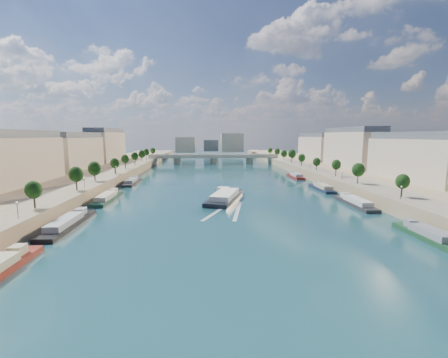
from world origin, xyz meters
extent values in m
plane|color=#0D373D|center=(0.00, 100.00, 0.00)|extent=(700.00, 700.00, 0.00)
cube|color=#9E8460|center=(-72.00, 100.00, 2.50)|extent=(44.00, 520.00, 5.00)
cube|color=#9E8460|center=(72.00, 100.00, 2.50)|extent=(44.00, 520.00, 5.00)
cube|color=gray|center=(-57.00, 100.00, 5.05)|extent=(14.00, 520.00, 0.10)
cube|color=gray|center=(57.00, 100.00, 5.05)|extent=(14.00, 520.00, 0.10)
cylinder|color=#382B1E|center=(-55.00, 42.00, 6.91)|extent=(0.50, 0.50, 3.82)
ellipsoid|color=black|center=(-55.00, 42.00, 10.50)|extent=(4.80, 4.80, 5.52)
cylinder|color=#382B1E|center=(-55.00, 66.00, 6.91)|extent=(0.50, 0.50, 3.82)
ellipsoid|color=black|center=(-55.00, 66.00, 10.50)|extent=(4.80, 4.80, 5.52)
cylinder|color=#382B1E|center=(-55.00, 90.00, 6.91)|extent=(0.50, 0.50, 3.82)
ellipsoid|color=black|center=(-55.00, 90.00, 10.50)|extent=(4.80, 4.80, 5.52)
cylinder|color=#382B1E|center=(-55.00, 114.00, 6.91)|extent=(0.50, 0.50, 3.82)
ellipsoid|color=black|center=(-55.00, 114.00, 10.50)|extent=(4.80, 4.80, 5.52)
cylinder|color=#382B1E|center=(-55.00, 138.00, 6.91)|extent=(0.50, 0.50, 3.82)
ellipsoid|color=black|center=(-55.00, 138.00, 10.50)|extent=(4.80, 4.80, 5.52)
cylinder|color=#382B1E|center=(-55.00, 162.00, 6.91)|extent=(0.50, 0.50, 3.82)
ellipsoid|color=black|center=(-55.00, 162.00, 10.50)|extent=(4.80, 4.80, 5.52)
cylinder|color=#382B1E|center=(-55.00, 186.00, 6.91)|extent=(0.50, 0.50, 3.82)
ellipsoid|color=black|center=(-55.00, 186.00, 10.50)|extent=(4.80, 4.80, 5.52)
cylinder|color=#382B1E|center=(-55.00, 210.00, 6.91)|extent=(0.50, 0.50, 3.82)
ellipsoid|color=black|center=(-55.00, 210.00, 10.50)|extent=(4.80, 4.80, 5.52)
cylinder|color=#382B1E|center=(-55.00, 234.00, 6.91)|extent=(0.50, 0.50, 3.82)
ellipsoid|color=black|center=(-55.00, 234.00, 10.50)|extent=(4.80, 4.80, 5.52)
cylinder|color=#382B1E|center=(55.00, 50.00, 6.91)|extent=(0.50, 0.50, 3.82)
ellipsoid|color=black|center=(55.00, 50.00, 10.50)|extent=(4.80, 4.80, 5.52)
cylinder|color=#382B1E|center=(55.00, 74.00, 6.91)|extent=(0.50, 0.50, 3.82)
ellipsoid|color=black|center=(55.00, 74.00, 10.50)|extent=(4.80, 4.80, 5.52)
cylinder|color=#382B1E|center=(55.00, 98.00, 6.91)|extent=(0.50, 0.50, 3.82)
ellipsoid|color=black|center=(55.00, 98.00, 10.50)|extent=(4.80, 4.80, 5.52)
cylinder|color=#382B1E|center=(55.00, 122.00, 6.91)|extent=(0.50, 0.50, 3.82)
ellipsoid|color=black|center=(55.00, 122.00, 10.50)|extent=(4.80, 4.80, 5.52)
cylinder|color=#382B1E|center=(55.00, 146.00, 6.91)|extent=(0.50, 0.50, 3.82)
ellipsoid|color=black|center=(55.00, 146.00, 10.50)|extent=(4.80, 4.80, 5.52)
cylinder|color=#382B1E|center=(55.00, 170.00, 6.91)|extent=(0.50, 0.50, 3.82)
ellipsoid|color=black|center=(55.00, 170.00, 10.50)|extent=(4.80, 4.80, 5.52)
cylinder|color=#382B1E|center=(55.00, 194.00, 6.91)|extent=(0.50, 0.50, 3.82)
ellipsoid|color=black|center=(55.00, 194.00, 10.50)|extent=(4.80, 4.80, 5.52)
cylinder|color=#382B1E|center=(55.00, 218.00, 6.91)|extent=(0.50, 0.50, 3.82)
ellipsoid|color=black|center=(55.00, 218.00, 10.50)|extent=(4.80, 4.80, 5.52)
cylinder|color=#382B1E|center=(55.00, 242.00, 6.91)|extent=(0.50, 0.50, 3.82)
ellipsoid|color=black|center=(55.00, 242.00, 10.50)|extent=(4.80, 4.80, 5.52)
cylinder|color=black|center=(-52.50, 30.00, 7.00)|extent=(0.14, 0.14, 4.00)
sphere|color=#FFE5B2|center=(-52.50, 30.00, 9.10)|extent=(0.36, 0.36, 0.36)
cylinder|color=black|center=(-52.50, 70.00, 7.00)|extent=(0.14, 0.14, 4.00)
sphere|color=#FFE5B2|center=(-52.50, 70.00, 9.10)|extent=(0.36, 0.36, 0.36)
cylinder|color=black|center=(-52.50, 110.00, 7.00)|extent=(0.14, 0.14, 4.00)
sphere|color=#FFE5B2|center=(-52.50, 110.00, 9.10)|extent=(0.36, 0.36, 0.36)
cylinder|color=black|center=(-52.50, 150.00, 7.00)|extent=(0.14, 0.14, 4.00)
sphere|color=#FFE5B2|center=(-52.50, 150.00, 9.10)|extent=(0.36, 0.36, 0.36)
cylinder|color=black|center=(-52.50, 190.00, 7.00)|extent=(0.14, 0.14, 4.00)
sphere|color=#FFE5B2|center=(-52.50, 190.00, 9.10)|extent=(0.36, 0.36, 0.36)
cylinder|color=black|center=(52.50, 45.00, 7.00)|extent=(0.14, 0.14, 4.00)
sphere|color=#FFE5B2|center=(52.50, 45.00, 9.10)|extent=(0.36, 0.36, 0.36)
cylinder|color=black|center=(52.50, 85.00, 7.00)|extent=(0.14, 0.14, 4.00)
sphere|color=#FFE5B2|center=(52.50, 85.00, 9.10)|extent=(0.36, 0.36, 0.36)
cylinder|color=black|center=(52.50, 125.00, 7.00)|extent=(0.14, 0.14, 4.00)
sphere|color=#FFE5B2|center=(52.50, 125.00, 9.10)|extent=(0.36, 0.36, 0.36)
cylinder|color=black|center=(52.50, 165.00, 7.00)|extent=(0.14, 0.14, 4.00)
sphere|color=#FFE5B2|center=(52.50, 165.00, 9.10)|extent=(0.36, 0.36, 0.36)
cylinder|color=black|center=(52.50, 205.00, 7.00)|extent=(0.14, 0.14, 4.00)
sphere|color=#FFE5B2|center=(52.50, 205.00, 9.10)|extent=(0.36, 0.36, 0.36)
cube|color=#C8B39A|center=(-85.00, 83.00, 15.00)|extent=(16.00, 52.00, 20.00)
cube|color=#474C54|center=(-85.00, 83.00, 26.60)|extent=(14.72, 50.44, 3.20)
cube|color=#C8B39A|center=(-85.00, 141.00, 15.00)|extent=(16.00, 52.00, 20.00)
cube|color=#474C54|center=(-85.00, 141.00, 26.60)|extent=(14.72, 50.44, 3.20)
cube|color=#C8B39A|center=(-85.00, 199.00, 15.00)|extent=(16.00, 52.00, 20.00)
cube|color=#474C54|center=(-85.00, 199.00, 26.60)|extent=(14.72, 50.44, 3.20)
cube|color=#C8B39A|center=(85.00, 83.00, 15.00)|extent=(16.00, 52.00, 20.00)
cube|color=#474C54|center=(85.00, 83.00, 26.60)|extent=(14.72, 50.44, 3.20)
cube|color=#C8B39A|center=(85.00, 141.00, 15.00)|extent=(16.00, 52.00, 20.00)
cube|color=#474C54|center=(85.00, 141.00, 26.60)|extent=(14.72, 50.44, 3.20)
cube|color=#C8B39A|center=(85.00, 199.00, 15.00)|extent=(16.00, 52.00, 20.00)
cube|color=#474C54|center=(85.00, 199.00, 26.60)|extent=(14.72, 50.44, 3.20)
cube|color=#C8B39A|center=(-30.00, 310.00, 14.00)|extent=(22.00, 18.00, 18.00)
cube|color=#C8B39A|center=(25.00, 320.00, 16.00)|extent=(26.00, 20.00, 22.00)
cube|color=#474C54|center=(0.00, 335.00, 12.00)|extent=(18.00, 16.00, 14.00)
cube|color=#C1B79E|center=(0.00, 221.57, 6.20)|extent=(112.00, 11.00, 2.20)
cube|color=#C1B79E|center=(0.00, 216.57, 7.70)|extent=(112.00, 0.80, 0.90)
cube|color=#C1B79E|center=(0.00, 226.57, 7.70)|extent=(112.00, 0.80, 0.90)
cylinder|color=#C1B79E|center=(-32.00, 221.57, 2.50)|extent=(6.40, 6.40, 5.00)
cylinder|color=#C1B79E|center=(0.00, 221.57, 2.50)|extent=(6.40, 6.40, 5.00)
cylinder|color=#C1B79E|center=(32.00, 221.57, 2.50)|extent=(6.40, 6.40, 5.00)
cube|color=#C1B79E|center=(-52.00, 221.57, 2.50)|extent=(6.00, 12.00, 5.00)
cube|color=#C1B79E|center=(52.00, 221.57, 2.50)|extent=(6.00, 12.00, 5.00)
cube|color=black|center=(-0.43, 71.35, 0.48)|extent=(17.25, 31.35, 2.15)
cube|color=silver|center=(-0.43, 68.94, 2.52)|extent=(12.61, 20.82, 1.94)
cube|color=silver|center=(-0.43, 80.40, 2.45)|extent=(5.19, 4.74, 1.80)
cube|color=silver|center=(-3.63, 54.35, 0.02)|extent=(11.84, 24.17, 0.04)
cube|color=silver|center=(2.77, 54.35, 0.02)|extent=(5.88, 25.79, 0.04)
cube|color=#BAB48B|center=(-45.50, 17.42, 2.10)|extent=(2.50, 2.87, 1.80)
cube|color=black|center=(-45.50, 39.90, 0.30)|extent=(5.00, 27.87, 1.80)
cube|color=#A2A6AE|center=(-45.50, 37.67, 2.00)|extent=(4.10, 15.33, 1.60)
cube|color=#A2A6AE|center=(-45.50, 48.27, 2.10)|extent=(2.50, 3.34, 1.80)
cube|color=#1C4631|center=(-45.50, 73.76, 0.30)|extent=(5.00, 26.29, 1.80)
cube|color=beige|center=(-45.50, 71.66, 2.00)|extent=(4.10, 14.46, 1.60)
cube|color=beige|center=(-45.50, 81.65, 2.10)|extent=(2.50, 3.16, 1.80)
cube|color=#252527|center=(-45.50, 113.25, 0.30)|extent=(5.00, 23.55, 1.80)
cube|color=gray|center=(-45.50, 111.37, 2.00)|extent=(4.10, 12.95, 1.60)
cube|color=gray|center=(-45.50, 120.32, 2.10)|extent=(2.50, 2.83, 1.80)
cube|color=#1A4125|center=(45.50, 24.15, 0.30)|extent=(5.00, 19.61, 1.80)
cube|color=gray|center=(45.50, 22.59, 2.00)|extent=(4.10, 10.79, 1.60)
cube|color=gray|center=(45.50, 30.04, 2.10)|extent=(2.50, 2.35, 1.80)
cube|color=#262628|center=(45.50, 59.46, 0.30)|extent=(5.00, 25.10, 1.80)
cube|color=silver|center=(45.50, 57.45, 2.00)|extent=(4.10, 13.81, 1.60)
cube|color=silver|center=(45.50, 66.99, 2.10)|extent=(2.50, 3.01, 1.80)
cube|color=#182136|center=(45.50, 89.73, 0.30)|extent=(5.00, 21.85, 1.80)
cube|color=#BDAF8E|center=(45.50, 87.98, 2.00)|extent=(4.10, 12.02, 1.60)
cube|color=#BDAF8E|center=(45.50, 96.28, 2.10)|extent=(2.50, 2.62, 1.80)
cube|color=maroon|center=(45.50, 129.87, 0.30)|extent=(5.00, 21.27, 1.80)
cube|color=#AAAEB6|center=(45.50, 128.17, 2.00)|extent=(4.10, 11.70, 1.60)
cube|color=#AAAEB6|center=(45.50, 136.25, 2.10)|extent=(2.50, 2.55, 1.80)
camera|label=1|loc=(-8.06, -42.13, 24.76)|focal=24.00mm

